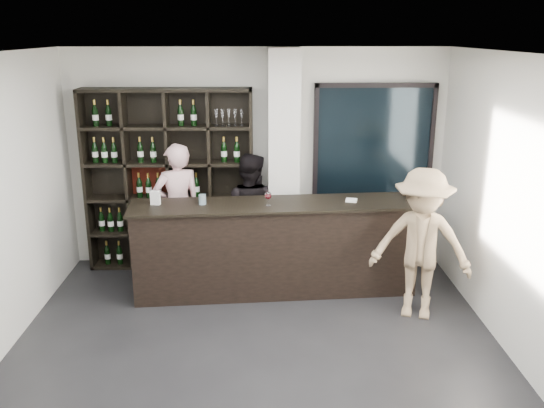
{
  "coord_description": "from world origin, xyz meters",
  "views": [
    {
      "loc": [
        0.05,
        -4.81,
        3.09
      ],
      "look_at": [
        0.17,
        1.1,
        1.31
      ],
      "focal_mm": 38.0,
      "sensor_mm": 36.0,
      "label": 1
    }
  ],
  "objects_px": {
    "wine_shelf": "(170,180)",
    "taster_pink": "(178,208)",
    "taster_black": "(249,213)",
    "customer": "(421,244)",
    "tasting_counter": "(275,248)"
  },
  "relations": [
    {
      "from": "wine_shelf",
      "to": "taster_pink",
      "type": "xyz_separation_m",
      "value": [
        0.12,
        -0.17,
        -0.34
      ]
    },
    {
      "from": "taster_black",
      "to": "wine_shelf",
      "type": "bearing_deg",
      "value": 9.74
    },
    {
      "from": "taster_black",
      "to": "customer",
      "type": "distance_m",
      "value": 2.33
    },
    {
      "from": "taster_pink",
      "to": "wine_shelf",
      "type": "bearing_deg",
      "value": -76.65
    },
    {
      "from": "taster_black",
      "to": "customer",
      "type": "relative_size",
      "value": 0.94
    },
    {
      "from": "taster_pink",
      "to": "taster_black",
      "type": "relative_size",
      "value": 1.08
    },
    {
      "from": "wine_shelf",
      "to": "taster_pink",
      "type": "bearing_deg",
      "value": -54.89
    },
    {
      "from": "customer",
      "to": "taster_pink",
      "type": "bearing_deg",
      "value": 173.42
    },
    {
      "from": "wine_shelf",
      "to": "tasting_counter",
      "type": "distance_m",
      "value": 1.73
    },
    {
      "from": "wine_shelf",
      "to": "tasting_counter",
      "type": "relative_size",
      "value": 0.7
    },
    {
      "from": "tasting_counter",
      "to": "taster_black",
      "type": "relative_size",
      "value": 2.15
    },
    {
      "from": "tasting_counter",
      "to": "taster_black",
      "type": "height_order",
      "value": "taster_black"
    },
    {
      "from": "tasting_counter",
      "to": "customer",
      "type": "xyz_separation_m",
      "value": [
        1.58,
        -0.67,
        0.28
      ]
    },
    {
      "from": "taster_black",
      "to": "tasting_counter",
      "type": "bearing_deg",
      "value": 133.91
    },
    {
      "from": "customer",
      "to": "wine_shelf",
      "type": "bearing_deg",
      "value": 171.71
    }
  ]
}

